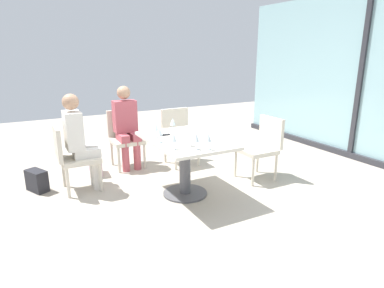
{
  "coord_description": "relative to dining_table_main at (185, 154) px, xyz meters",
  "views": [
    {
      "loc": [
        3.43,
        -1.74,
        1.75
      ],
      "look_at": [
        0.0,
        0.1,
        0.65
      ],
      "focal_mm": 30.63,
      "sensor_mm": 36.0,
      "label": 1
    }
  ],
  "objects": [
    {
      "name": "handbag_0",
      "position": [
        -1.24,
        -0.85,
        -0.4
      ],
      "size": [
        0.31,
        0.18,
        0.28
      ],
      "primitive_type": "cube",
      "rotation": [
        0.0,
        0.0,
        -0.06
      ],
      "color": "beige",
      "rests_on": "ground_plane"
    },
    {
      "name": "wine_glass_2",
      "position": [
        0.53,
        0.01,
        0.32
      ],
      "size": [
        0.07,
        0.07,
        0.18
      ],
      "color": "silver",
      "rests_on": "dining_table_main"
    },
    {
      "name": "wine_glass_4",
      "position": [
        0.35,
        -0.31,
        0.32
      ],
      "size": [
        0.07,
        0.07,
        0.18
      ],
      "color": "silver",
      "rests_on": "dining_table_main"
    },
    {
      "name": "cell_phone_on_table",
      "position": [
        -0.28,
        -0.15,
        0.19
      ],
      "size": [
        0.08,
        0.15,
        0.01
      ],
      "primitive_type": "cube",
      "rotation": [
        0.0,
        0.0,
        -0.07
      ],
      "color": "black",
      "rests_on": "dining_table_main"
    },
    {
      "name": "handbag_1",
      "position": [
        -1.0,
        -1.65,
        -0.4
      ],
      "size": [
        0.34,
        0.28,
        0.28
      ],
      "primitive_type": "cube",
      "rotation": [
        0.0,
        0.0,
        0.46
      ],
      "color": "#232328",
      "rests_on": "ground_plane"
    },
    {
      "name": "chair_front_left",
      "position": [
        -0.78,
        -1.22,
        -0.04
      ],
      "size": [
        0.46,
        0.5,
        0.87
      ],
      "color": "beige",
      "rests_on": "ground_plane"
    },
    {
      "name": "person_side_end",
      "position": [
        -1.33,
        -0.32,
        0.16
      ],
      "size": [
        0.39,
        0.34,
        1.26
      ],
      "color": "#B24C56",
      "rests_on": "ground_plane"
    },
    {
      "name": "chair_near_window",
      "position": [
        0.0,
        1.22,
        -0.04
      ],
      "size": [
        0.46,
        0.51,
        0.87
      ],
      "color": "beige",
      "rests_on": "ground_plane"
    },
    {
      "name": "wine_glass_0",
      "position": [
        -0.4,
        0.03,
        0.32
      ],
      "size": [
        0.07,
        0.07,
        0.18
      ],
      "color": "silver",
      "rests_on": "dining_table_main"
    },
    {
      "name": "coffee_cup",
      "position": [
        0.32,
        -0.1,
        0.23
      ],
      "size": [
        0.08,
        0.08,
        0.09
      ],
      "primitive_type": "cylinder",
      "color": "white",
      "rests_on": "dining_table_main"
    },
    {
      "name": "wine_glass_3",
      "position": [
        -0.21,
        -0.29,
        0.32
      ],
      "size": [
        0.07,
        0.07,
        0.18
      ],
      "color": "silver",
      "rests_on": "dining_table_main"
    },
    {
      "name": "person_front_left",
      "position": [
        -0.78,
        -1.11,
        0.16
      ],
      "size": [
        0.34,
        0.39,
        1.26
      ],
      "color": "silver",
      "rests_on": "ground_plane"
    },
    {
      "name": "wine_glass_5",
      "position": [
        0.47,
        -0.1,
        0.32
      ],
      "size": [
        0.07,
        0.07,
        0.18
      ],
      "color": "silver",
      "rests_on": "dining_table_main"
    },
    {
      "name": "wine_glass_1",
      "position": [
        0.02,
        -0.34,
        0.32
      ],
      "size": [
        0.07,
        0.07,
        0.18
      ],
      "color": "silver",
      "rests_on": "dining_table_main"
    },
    {
      "name": "chair_far_left",
      "position": [
        -1.16,
        0.48,
        -0.04
      ],
      "size": [
        0.5,
        0.46,
        0.87
      ],
      "color": "beige",
      "rests_on": "ground_plane"
    },
    {
      "name": "chair_side_end",
      "position": [
        -1.44,
        -0.32,
        -0.04
      ],
      "size": [
        0.5,
        0.46,
        0.87
      ],
      "color": "beige",
      "rests_on": "ground_plane"
    },
    {
      "name": "window_wall_backdrop",
      "position": [
        0.0,
        3.2,
        0.67
      ],
      "size": [
        5.29,
        0.1,
        2.7
      ],
      "color": "#8FB7BC",
      "rests_on": "ground_plane"
    },
    {
      "name": "ground_plane",
      "position": [
        0.0,
        0.0,
        -0.54
      ],
      "size": [
        12.0,
        12.0,
        0.0
      ],
      "primitive_type": "plane",
      "color": "#A89E8E"
    },
    {
      "name": "dining_table_main",
      "position": [
        0.0,
        0.0,
        0.0
      ],
      "size": [
        1.27,
        0.84,
        0.73
      ],
      "color": "silver",
      "rests_on": "ground_plane"
    }
  ]
}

